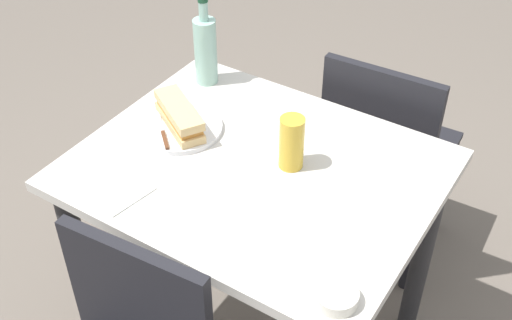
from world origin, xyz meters
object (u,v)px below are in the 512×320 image
(water_bottle, at_px, (205,49))
(plate_near, at_px, (180,128))
(beer_glass, at_px, (292,143))
(chair_near, at_px, (383,150))
(knife_near, at_px, (163,132))
(olive_bowl, at_px, (336,297))
(baguette_sandwich_near, at_px, (179,116))
(dining_table, at_px, (256,205))

(water_bottle, bearing_deg, plate_near, 109.44)
(plate_near, relative_size, beer_glass, 1.59)
(chair_near, relative_size, water_bottle, 3.02)
(knife_near, distance_m, olive_bowl, 0.72)
(baguette_sandwich_near, height_order, beer_glass, beer_glass)
(olive_bowl, bearing_deg, water_bottle, -37.06)
(dining_table, distance_m, plate_near, 0.31)
(knife_near, distance_m, water_bottle, 0.33)
(knife_near, height_order, beer_glass, beer_glass)
(beer_glass, bearing_deg, knife_near, 13.44)
(chair_near, height_order, baguette_sandwich_near, chair_near)
(water_bottle, bearing_deg, dining_table, 142.67)
(chair_near, height_order, water_bottle, water_bottle)
(baguette_sandwich_near, xyz_separation_m, olive_bowl, (-0.65, 0.31, -0.03))
(dining_table, relative_size, olive_bowl, 9.82)
(olive_bowl, bearing_deg, chair_near, -74.48)
(water_bottle, height_order, beer_glass, water_bottle)
(knife_near, relative_size, olive_bowl, 1.48)
(dining_table, xyz_separation_m, baguette_sandwich_near, (0.27, -0.02, 0.19))
(baguette_sandwich_near, bearing_deg, beer_glass, -174.50)
(chair_near, relative_size, beer_glass, 5.72)
(chair_near, bearing_deg, olive_bowl, 105.52)
(knife_near, height_order, water_bottle, water_bottle)
(knife_near, bearing_deg, plate_near, -110.05)
(chair_near, xyz_separation_m, baguette_sandwich_near, (0.41, 0.55, 0.32))
(dining_table, bearing_deg, olive_bowl, 143.20)
(dining_table, distance_m, beer_glass, 0.23)
(water_bottle, xyz_separation_m, beer_glass, (-0.43, 0.22, -0.04))
(chair_near, distance_m, knife_near, 0.80)
(plate_near, height_order, beer_glass, beer_glass)
(beer_glass, xyz_separation_m, olive_bowl, (-0.31, 0.34, -0.06))
(chair_near, height_order, plate_near, chair_near)
(baguette_sandwich_near, xyz_separation_m, water_bottle, (0.09, -0.25, 0.06))
(chair_near, bearing_deg, baguette_sandwich_near, 53.30)
(baguette_sandwich_near, distance_m, olive_bowl, 0.72)
(water_bottle, height_order, olive_bowl, water_bottle)
(water_bottle, xyz_separation_m, olive_bowl, (-0.74, 0.56, -0.10))
(knife_near, bearing_deg, water_bottle, -77.21)
(chair_near, bearing_deg, beer_glass, 82.36)
(knife_near, xyz_separation_m, olive_bowl, (-0.67, 0.25, -0.00))
(water_bottle, distance_m, beer_glass, 0.48)
(plate_near, height_order, knife_near, knife_near)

